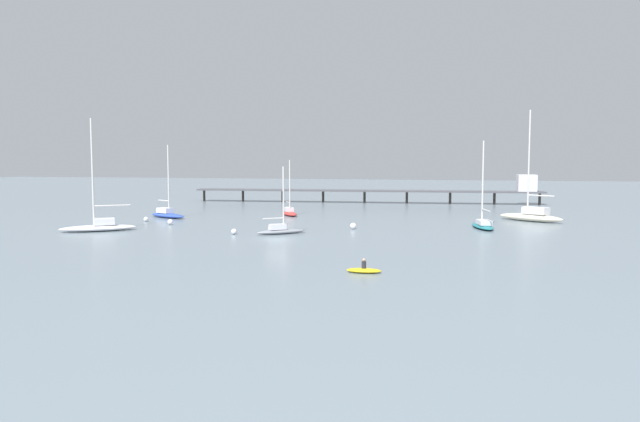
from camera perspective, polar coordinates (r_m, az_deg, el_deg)
The scene contains 13 objects.
ground_plane at distance 68.83m, azimuth -4.07°, elevation -2.65°, with size 400.00×400.00×0.00m, color slate.
pier at distance 125.09m, azimuth 8.67°, elevation 2.06°, with size 70.43×9.32×5.89m.
sailboat_white at distance 81.45m, azimuth -19.77°, elevation -1.24°, with size 8.96×7.50×13.95m.
sailboat_gray at distance 73.85m, azimuth -3.68°, elevation -1.68°, with size 5.70×5.05×8.06m.
sailboat_red at distance 98.07m, azimuth -2.87°, elevation -0.06°, with size 4.76×6.27×8.79m.
sailboat_blue at distance 96.98m, azimuth -13.95°, elevation -0.20°, with size 7.86×5.56×11.08m.
sailboat_teal at distance 82.25m, azimuth 14.83°, elevation -1.12°, with size 3.74×7.91×11.31m.
sailboat_cream at distance 93.64m, azimuth 18.97°, elevation -0.32°, with size 9.48×7.83×15.94m.
dinghy_yellow at distance 49.01m, azimuth 4.08°, elevation -5.47°, with size 2.80×1.30×1.14m.
mooring_buoy_far at distance 86.43m, azimuth -13.68°, elevation -1.00°, with size 0.75×0.75×0.75m, color silver.
mooring_buoy_inner at distance 91.69m, azimuth -15.79°, elevation -0.74°, with size 0.68×0.68×0.68m, color silver.
mooring_buoy_near at distance 74.01m, azimuth -7.96°, elevation -1.90°, with size 0.68×0.68×0.68m, color silver.
mooring_buoy_mid at distance 78.81m, azimuth 3.09°, elevation -1.40°, with size 0.81×0.81×0.81m, color silver.
Camera 1 is at (20.92, -64.96, 8.99)m, focal length 34.59 mm.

